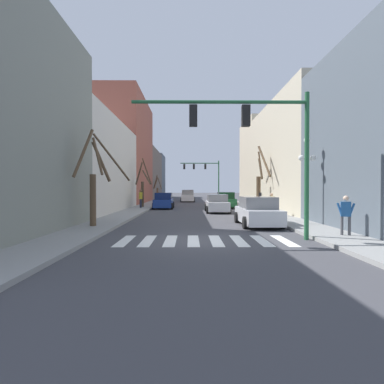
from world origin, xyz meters
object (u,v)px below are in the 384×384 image
street_lamp_right_corner (307,163)px  pedestrian_waiting_at_curb (141,197)px  street_tree_right_near (95,182)px  traffic_signal_near (255,132)px  pedestrian_on_right_sidewalk (346,212)px  pedestrian_near_right_corner (272,202)px  car_at_intersection (164,201)px  pedestrian_on_left_sidewalk (259,198)px  car_parked_left_near (188,196)px  street_tree_right_far (157,190)px  car_driving_toward_lane (217,204)px  street_tree_left_far (260,180)px  car_driving_away_lane (258,212)px  traffic_signal_far (205,171)px  street_tree_left_near (143,186)px  car_parked_left_mid (226,200)px

street_lamp_right_corner → pedestrian_waiting_at_curb: size_ratio=2.62×
street_lamp_right_corner → street_tree_right_near: (-11.21, -0.86, -1.07)m
traffic_signal_near → pedestrian_on_right_sidewalk: traffic_signal_near is taller
pedestrian_near_right_corner → car_at_intersection: bearing=-50.2°
pedestrian_on_right_sidewalk → pedestrian_on_left_sidewalk: pedestrian_on_left_sidewalk is taller
car_parked_left_near → street_tree_right_near: bearing=-8.6°
pedestrian_near_right_corner → street_tree_right_far: bearing=-69.1°
car_driving_toward_lane → pedestrian_on_right_sidewalk: size_ratio=2.56×
car_parked_left_near → street_tree_left_far: (6.55, -18.98, 1.93)m
street_tree_left_far → street_lamp_right_corner: bearing=-89.4°
street_lamp_right_corner → pedestrian_near_right_corner: bearing=97.1°
traffic_signal_near → pedestrian_near_right_corner: bearing=70.6°
pedestrian_on_right_sidewalk → pedestrian_near_right_corner: 8.77m
car_driving_toward_lane → car_driving_away_lane: bearing=-171.1°
street_tree_right_near → car_at_intersection: bearing=81.6°
traffic_signal_near → traffic_signal_far: bearing=90.2°
car_driving_toward_lane → car_parked_left_near: car_parked_left_near is taller
car_driving_away_lane → street_tree_right_far: size_ratio=1.12×
street_tree_left_far → street_tree_left_near: bearing=158.3°
street_tree_right_near → street_tree_right_far: size_ratio=1.25×
car_parked_left_near → pedestrian_near_right_corner: (6.05, -24.46, 0.25)m
street_lamp_right_corner → pedestrian_on_right_sidewalk: (0.04, -3.95, -2.35)m
traffic_signal_far → car_driving_away_lane: bearing=-87.6°
pedestrian_waiting_at_curb → street_tree_left_near: 1.64m
street_lamp_right_corner → car_driving_away_lane: size_ratio=1.06×
car_parked_left_near → street_tree_right_far: bearing=-102.8°
pedestrian_on_left_sidewalk → street_tree_right_far: (-11.27, 19.89, 0.59)m
pedestrian_on_left_sidewalk → street_tree_right_far: street_tree_right_far is taller
pedestrian_near_right_corner → street_tree_right_far: 27.75m
street_lamp_right_corner → car_parked_left_mid: 16.02m
street_lamp_right_corner → pedestrian_on_right_sidewalk: size_ratio=2.90×
pedestrian_waiting_at_curb → street_tree_right_far: street_tree_right_far is taller
car_driving_toward_lane → pedestrian_waiting_at_curb: size_ratio=2.32×
pedestrian_waiting_at_curb → street_tree_right_far: bearing=-23.2°
car_at_intersection → pedestrian_waiting_at_curb: size_ratio=2.29×
traffic_signal_far → car_driving_toward_lane: traffic_signal_far is taller
car_at_intersection → car_parked_left_mid: (6.46, 1.42, 0.01)m
street_lamp_right_corner → pedestrian_on_left_sidewalk: (-0.15, 10.44, -2.25)m
traffic_signal_far → pedestrian_near_right_corner: 27.89m
car_parked_left_mid → car_parked_left_near: bearing=16.7°
street_tree_right_near → pedestrian_near_right_corner: bearing=28.0°
car_parked_left_near → car_parked_left_mid: 14.27m
car_driving_away_lane → street_tree_right_far: 31.23m
car_driving_toward_lane → street_tree_right_far: size_ratio=1.05×
street_lamp_right_corner → car_at_intersection: (-9.00, 14.16, -2.71)m
car_parked_left_mid → pedestrian_on_left_sidewalk: size_ratio=2.39×
street_lamp_right_corner → pedestrian_on_right_sidewalk: 4.60m
street_lamp_right_corner → car_parked_left_mid: street_lamp_right_corner is taller
car_at_intersection → street_tree_left_far: 9.92m
pedestrian_on_left_sidewalk → street_tree_left_far: 1.57m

